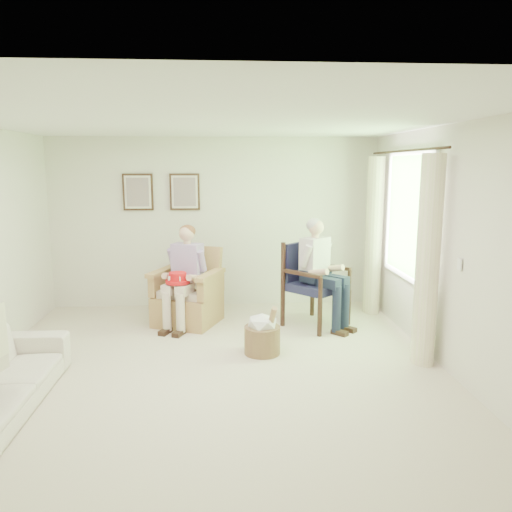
% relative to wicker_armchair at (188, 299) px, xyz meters
% --- Properties ---
extents(floor, '(5.50, 5.50, 0.00)m').
position_rel_wicker_armchair_xyz_m(floor, '(0.38, -1.84, -0.33)').
color(floor, beige).
rests_on(floor, ground).
extents(back_wall, '(5.00, 0.04, 2.60)m').
position_rel_wicker_armchair_xyz_m(back_wall, '(0.38, 0.91, 0.97)').
color(back_wall, silver).
rests_on(back_wall, ground).
extents(front_wall, '(5.00, 0.04, 2.60)m').
position_rel_wicker_armchair_xyz_m(front_wall, '(0.38, -4.59, 0.97)').
color(front_wall, silver).
rests_on(front_wall, ground).
extents(right_wall, '(0.04, 5.50, 2.60)m').
position_rel_wicker_armchair_xyz_m(right_wall, '(2.88, -1.84, 0.97)').
color(right_wall, silver).
rests_on(right_wall, ground).
extents(ceiling, '(5.00, 5.50, 0.02)m').
position_rel_wicker_armchair_xyz_m(ceiling, '(0.38, -1.84, 2.27)').
color(ceiling, white).
rests_on(ceiling, back_wall).
extents(window, '(0.13, 2.50, 1.63)m').
position_rel_wicker_armchair_xyz_m(window, '(2.85, -0.64, 1.25)').
color(window, '#2D6B23').
rests_on(window, right_wall).
extents(curtain_left, '(0.34, 0.34, 2.30)m').
position_rel_wicker_armchair_xyz_m(curtain_left, '(2.71, -1.62, 0.82)').
color(curtain_left, beige).
rests_on(curtain_left, ground).
extents(curtain_right, '(0.34, 0.34, 2.30)m').
position_rel_wicker_armchair_xyz_m(curtain_right, '(2.71, 0.34, 0.82)').
color(curtain_right, beige).
rests_on(curtain_right, ground).
extents(framed_print_left, '(0.45, 0.05, 0.55)m').
position_rel_wicker_armchair_xyz_m(framed_print_left, '(-0.77, 0.87, 1.45)').
color(framed_print_left, '#382114').
rests_on(framed_print_left, back_wall).
extents(framed_print_right, '(0.45, 0.05, 0.55)m').
position_rel_wicker_armchair_xyz_m(framed_print_right, '(-0.07, 0.87, 1.45)').
color(framed_print_right, '#382114').
rests_on(framed_print_right, back_wall).
extents(wicker_armchair, '(0.82, 0.81, 1.05)m').
position_rel_wicker_armchair_xyz_m(wicker_armchair, '(0.00, 0.00, 0.00)').
color(wicker_armchair, tan).
rests_on(wicker_armchair, ground).
extents(wood_armchair, '(0.73, 0.69, 1.13)m').
position_rel_wicker_armchair_xyz_m(wood_armchair, '(1.76, -0.13, 0.28)').
color(wood_armchair, black).
rests_on(wood_armchair, ground).
extents(person_wicker, '(0.40, 0.63, 1.35)m').
position_rel_wicker_armchair_xyz_m(person_wicker, '(0.00, -0.14, 0.46)').
color(person_wicker, beige).
rests_on(person_wicker, ground).
extents(person_dark, '(0.40, 0.63, 1.45)m').
position_rel_wicker_armchair_xyz_m(person_dark, '(1.76, -0.32, 0.54)').
color(person_dark, '#192037').
rests_on(person_dark, ground).
extents(red_hat, '(0.32, 0.32, 0.14)m').
position_rel_wicker_armchair_xyz_m(red_hat, '(-0.10, -0.32, 0.37)').
color(red_hat, red).
rests_on(red_hat, person_wicker).
extents(hatbox, '(0.47, 0.47, 0.62)m').
position_rel_wicker_armchair_xyz_m(hatbox, '(0.95, -1.24, -0.09)').
color(hatbox, '#A47859').
rests_on(hatbox, ground).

